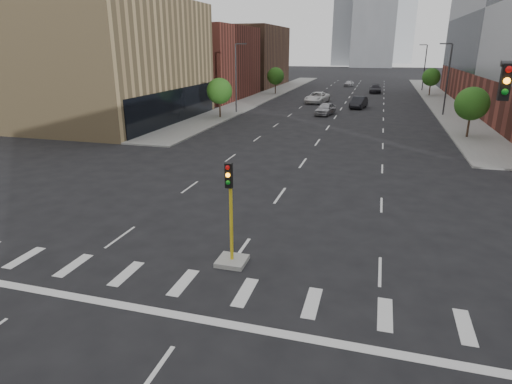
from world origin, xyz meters
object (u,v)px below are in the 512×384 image
at_px(median_traffic_signal, 231,243).
at_px(car_near_left, 325,109).
at_px(car_distant, 349,83).
at_px(car_deep_right, 375,89).
at_px(car_far_left, 317,98).
at_px(car_mid_right, 359,102).

xyz_separation_m(median_traffic_signal, car_near_left, (-1.50, 42.60, -0.17)).
bearing_deg(car_distant, car_deep_right, -55.92).
bearing_deg(car_deep_right, median_traffic_signal, -93.58).
distance_m(car_near_left, car_far_left, 12.78).
bearing_deg(car_distant, car_far_left, -85.04).
height_order(car_near_left, car_far_left, car_far_left).
relative_size(median_traffic_signal, car_near_left, 0.93).
xyz_separation_m(car_near_left, car_distant, (-0.30, 44.73, -0.13)).
bearing_deg(car_far_left, car_distant, 95.10).
relative_size(car_mid_right, car_distant, 1.27).
height_order(median_traffic_signal, car_far_left, median_traffic_signal).
height_order(car_near_left, car_deep_right, car_near_left).
distance_m(car_near_left, car_distant, 44.73).
bearing_deg(car_mid_right, median_traffic_signal, -83.28).
xyz_separation_m(median_traffic_signal, car_mid_right, (2.39, 50.66, -0.14)).
distance_m(car_deep_right, car_distant, 14.72).
relative_size(median_traffic_signal, car_deep_right, 0.81).
relative_size(car_deep_right, car_distant, 1.37).
relative_size(car_mid_right, car_far_left, 0.82).
distance_m(car_mid_right, car_far_left, 8.09).
bearing_deg(car_near_left, car_far_left, 113.12).
bearing_deg(car_far_left, car_mid_right, -23.06).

